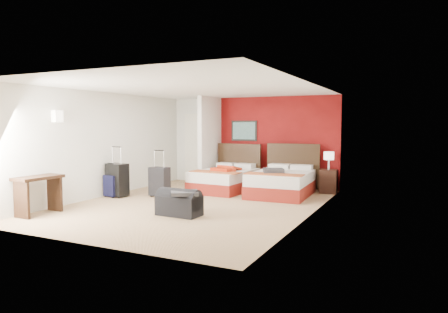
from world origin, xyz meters
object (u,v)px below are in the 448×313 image
Objects in this scene: bed_right at (281,184)px; desk at (39,195)px; bed_left at (224,180)px; suitcase_black at (117,181)px; table_lamp at (329,161)px; nightstand at (328,181)px; duffel_bag at (179,204)px; red_suitcase_open at (226,169)px; suitcase_navy at (112,187)px; suitcase_charcoal at (159,183)px.

desk is (-3.56, -4.05, 0.09)m from bed_right.
bed_right reaches higher than bed_left.
suitcase_black is 2.18m from desk.
table_lamp is at bearing 42.63° from suitcase_black.
nightstand is 4.35m from duffel_bag.
red_suitcase_open is at bearing -179.94° from bed_right.
duffel_bag is at bearing -13.31° from suitcase_black.
red_suitcase_open is 0.92× the size of duffel_bag.
table_lamp is (0.00, 0.00, 0.52)m from nightstand.
desk is (0.02, -2.08, 0.12)m from suitcase_navy.
bed_left is at bearing 54.10° from suitcase_navy.
desk is at bearing -132.47° from table_lamp.
bed_right reaches higher than duffel_bag.
table_lamp is 6.71m from desk.
suitcase_black is at bearing 90.79° from desk.
table_lamp reaches higher than red_suitcase_open.
nightstand is at bearing 0.00° from table_lamp.
bed_right is at bearing 72.15° from duffel_bag.
bed_right is 1.41m from table_lamp.
desk is (-2.48, -1.10, 0.16)m from duffel_bag.
suitcase_charcoal is 0.76× the size of desk.
bed_left is 2.72m from suitcase_black.
suitcase_charcoal is at bearing -121.61° from bed_left.
duffel_bag is (-2.04, -3.84, -0.61)m from table_lamp.
suitcase_charcoal is 2.15m from duffel_bag.
suitcase_charcoal is (-3.54, -2.31, 0.04)m from nightstand.
suitcase_charcoal is at bearing -154.03° from nightstand.
bed_right is 3.22× the size of nightstand.
red_suitcase_open reaches higher than bed_right.
red_suitcase_open is 1.12× the size of suitcase_charcoal.
bed_right is at bearing 39.06° from suitcase_black.
nightstand is 1.19× the size of suitcase_navy.
table_lamp reaches higher than nightstand.
suitcase_navy is at bearing -122.03° from suitcase_black.
bed_right is at bearing 16.19° from red_suitcase_open.
suitcase_navy is 0.60× the size of duffel_bag.
suitcase_charcoal is 2.80m from desk.
duffel_bag is at bearing -11.99° from suitcase_navy.
nightstand is at bearing 50.21° from desk.
nightstand is 4.23m from suitcase_charcoal.
bed_right is (1.55, -0.03, 0.02)m from bed_left.
desk reaches higher than duffel_bag.
suitcase_charcoal is at bearing -153.71° from bed_right.
table_lamp is at bearing 22.42° from bed_left.
suitcase_charcoal reaches higher than nightstand.
bed_right is 4.09m from suitcase_navy.
red_suitcase_open is 2.93m from duffel_bag.
table_lamp is (2.41, 0.95, 0.23)m from red_suitcase_open.
nightstand reaches higher than duffel_bag.
suitcase_black is 0.19m from suitcase_navy.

